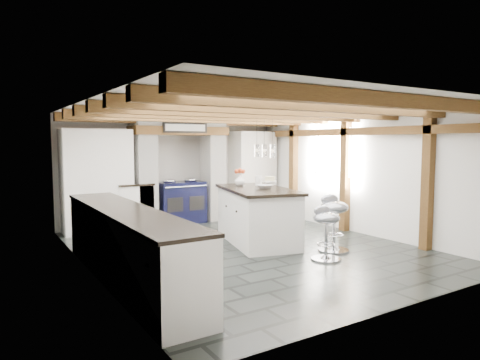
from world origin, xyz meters
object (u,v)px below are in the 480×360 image
kitchen_island (257,215)px  bar_stool_far (326,227)px  range_cooker (180,202)px  bar_stool_near (334,216)px

kitchen_island → bar_stool_far: 1.50m
kitchen_island → bar_stool_far: bearing=-66.9°
range_cooker → bar_stool_far: size_ratio=1.24×
range_cooker → kitchen_island: (0.38, -2.39, 0.02)m
range_cooker → bar_stool_far: 3.92m
kitchen_island → range_cooker: bearing=113.6°
range_cooker → bar_stool_near: (1.06, -3.56, 0.10)m
bar_stool_near → range_cooker: bearing=119.7°
kitchen_island → bar_stool_far: (0.22, -1.48, 0.01)m
range_cooker → bar_stool_near: size_ratio=1.09×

